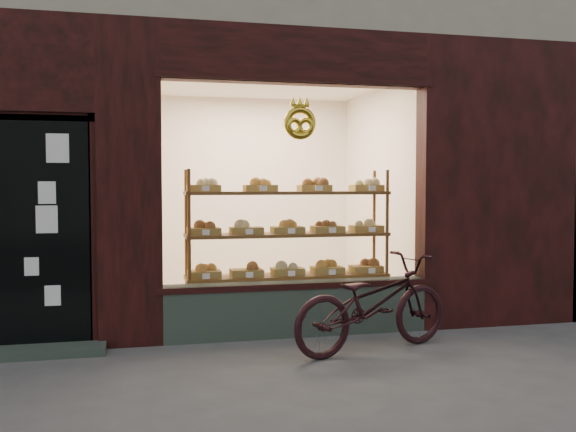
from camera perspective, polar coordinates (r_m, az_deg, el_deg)
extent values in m
plane|color=#434343|center=(4.59, 1.97, -16.83)|extent=(90.00, 90.00, 0.00)
cube|color=#303C39|center=(6.61, 0.82, -8.22)|extent=(2.70, 0.25, 0.55)
cube|color=black|center=(6.30, -21.18, -1.39)|extent=(0.90, 0.04, 2.15)
cube|color=#303C39|center=(6.30, -21.20, -11.15)|extent=(1.15, 0.35, 0.08)
torus|color=gold|center=(6.42, 1.07, 8.26)|extent=(0.33, 0.07, 0.33)
cube|color=brown|center=(7.06, -0.04, -9.37)|extent=(2.20, 0.45, 0.04)
cube|color=brown|center=(6.97, -0.04, -5.35)|extent=(2.20, 0.45, 0.03)
cube|color=brown|center=(6.92, -0.04, -1.66)|extent=(2.20, 0.45, 0.04)
cube|color=brown|center=(6.90, -0.04, 2.06)|extent=(2.20, 0.45, 0.04)
cylinder|color=brown|center=(6.58, -8.76, -3.25)|extent=(0.04, 0.04, 1.70)
cylinder|color=brown|center=(7.08, 8.79, -2.82)|extent=(0.04, 0.04, 1.70)
cylinder|color=brown|center=(6.96, -9.03, -2.91)|extent=(0.04, 0.04, 1.70)
cylinder|color=brown|center=(7.44, 7.66, -2.54)|extent=(0.04, 0.04, 1.70)
cube|color=olive|center=(6.81, -7.45, -5.12)|extent=(0.34, 0.24, 0.07)
sphere|color=#BC7838|center=(6.80, -7.46, -4.41)|extent=(0.11, 0.11, 0.11)
cube|color=white|center=(6.63, -7.28, -5.34)|extent=(0.07, 0.01, 0.05)
cube|color=olive|center=(6.88, -3.71, -5.03)|extent=(0.34, 0.24, 0.07)
sphere|color=brown|center=(6.86, -3.71, -4.33)|extent=(0.11, 0.11, 0.11)
cube|color=white|center=(6.69, -3.44, -5.25)|extent=(0.07, 0.01, 0.05)
cube|color=olive|center=(6.96, -0.04, -4.93)|extent=(0.34, 0.24, 0.07)
sphere|color=#CFBE83|center=(6.95, -0.04, -4.23)|extent=(0.11, 0.11, 0.11)
cube|color=white|center=(6.79, 0.32, -5.13)|extent=(0.07, 0.01, 0.05)
cube|color=olive|center=(7.08, 3.51, -4.80)|extent=(0.34, 0.24, 0.07)
sphere|color=#BC7838|center=(7.07, 3.52, -4.12)|extent=(0.11, 0.11, 0.11)
cube|color=white|center=(6.91, 3.96, -5.00)|extent=(0.07, 0.01, 0.05)
cube|color=olive|center=(7.23, 6.94, -4.67)|extent=(0.34, 0.24, 0.07)
sphere|color=brown|center=(7.21, 6.94, -4.00)|extent=(0.11, 0.11, 0.11)
cube|color=white|center=(7.05, 7.47, -4.85)|extent=(0.08, 0.01, 0.05)
cube|color=olive|center=(6.77, -7.48, -1.35)|extent=(0.34, 0.24, 0.07)
sphere|color=brown|center=(6.76, -7.48, -0.63)|extent=(0.11, 0.11, 0.11)
cube|color=white|center=(6.58, -7.31, -1.46)|extent=(0.07, 0.01, 0.06)
cube|color=olive|center=(6.83, -3.72, -1.29)|extent=(0.34, 0.24, 0.07)
sphere|color=#CFBE83|center=(6.82, -3.72, -0.58)|extent=(0.11, 0.11, 0.11)
cube|color=white|center=(6.65, -3.45, -1.40)|extent=(0.07, 0.01, 0.06)
cube|color=olive|center=(6.92, -0.04, -1.23)|extent=(0.34, 0.24, 0.07)
sphere|color=#BC7838|center=(6.91, -0.04, -0.53)|extent=(0.11, 0.11, 0.11)
cube|color=white|center=(6.74, 0.32, -1.34)|extent=(0.07, 0.01, 0.06)
cube|color=olive|center=(7.04, 3.52, -1.17)|extent=(0.34, 0.24, 0.07)
sphere|color=brown|center=(7.03, 3.53, -0.48)|extent=(0.11, 0.11, 0.11)
cube|color=white|center=(6.86, 3.98, -1.27)|extent=(0.07, 0.01, 0.06)
cube|color=olive|center=(7.18, 6.96, -1.10)|extent=(0.34, 0.24, 0.07)
sphere|color=#CFBE83|center=(7.18, 6.97, -0.43)|extent=(0.11, 0.11, 0.11)
cube|color=white|center=(7.01, 7.49, -1.20)|extent=(0.08, 0.01, 0.06)
cube|color=olive|center=(6.75, -7.50, 2.47)|extent=(0.34, 0.24, 0.07)
sphere|color=#CFBE83|center=(6.75, -7.51, 3.19)|extent=(0.11, 0.11, 0.11)
cube|color=white|center=(6.57, -7.33, 2.46)|extent=(0.07, 0.01, 0.06)
cube|color=olive|center=(6.84, -2.49, 2.49)|extent=(0.34, 0.24, 0.07)
sphere|color=#BC7838|center=(6.84, -2.49, 3.21)|extent=(0.11, 0.11, 0.11)
cube|color=white|center=(6.66, -2.19, 2.48)|extent=(0.08, 0.01, 0.06)
cube|color=olive|center=(6.98, 2.36, 2.50)|extent=(0.34, 0.24, 0.07)
sphere|color=brown|center=(6.98, 2.36, 3.20)|extent=(0.11, 0.11, 0.11)
cube|color=white|center=(6.80, 2.78, 2.49)|extent=(0.07, 0.01, 0.06)
cube|color=olive|center=(7.16, 6.98, 2.49)|extent=(0.34, 0.24, 0.07)
sphere|color=#CFBE83|center=(7.16, 6.99, 3.17)|extent=(0.11, 0.11, 0.11)
cube|color=white|center=(6.99, 7.51, 2.48)|extent=(0.08, 0.01, 0.06)
imported|color=black|center=(6.02, 7.53, -7.70)|extent=(1.79, 1.06, 0.89)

